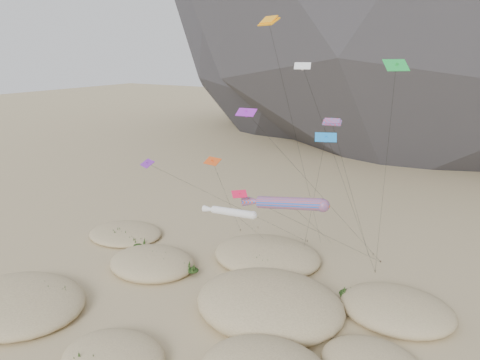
{
  "coord_description": "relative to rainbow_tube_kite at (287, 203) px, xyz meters",
  "views": [
    {
      "loc": [
        24.33,
        -33.19,
        26.94
      ],
      "look_at": [
        -2.95,
        12.0,
        12.07
      ],
      "focal_mm": 35.0,
      "sensor_mm": 36.0,
      "label": 1
    }
  ],
  "objects": [
    {
      "name": "dunes",
      "position": [
        -7.19,
        -2.12,
        -11.51
      ],
      "size": [
        51.36,
        37.17,
        4.58
      ],
      "color": "#CCB789",
      "rests_on": "ground"
    },
    {
      "name": "dune_grass",
      "position": [
        -5.64,
        -2.57,
        -11.42
      ],
      "size": [
        43.68,
        28.53,
        1.58
      ],
      "color": "black",
      "rests_on": "ground"
    },
    {
      "name": "multi_parafoil",
      "position": [
        1.72,
        7.21,
        6.92
      ],
      "size": [
        2.91,
        12.45,
        19.91
      ],
      "color": "#FF1A38",
      "rests_on": "ground"
    },
    {
      "name": "orange_parafoil",
      "position": [
        -6.74,
        8.55,
        17.3
      ],
      "size": [
        4.81,
        12.39,
        30.44
      ],
      "color": "#FF9A0D",
      "rests_on": "ground"
    },
    {
      "name": "rainbow_tube_kite",
      "position": [
        0.0,
        0.0,
        0.0
      ],
      "size": [
        9.09,
        21.4,
        13.28
      ],
      "color": "#FF491A",
      "rests_on": "ground"
    },
    {
      "name": "kite_stakes",
      "position": [
        -4.26,
        17.38,
        -12.12
      ],
      "size": [
        21.65,
        5.52,
        0.3
      ],
      "color": "#3F2D1E",
      "rests_on": "ground"
    },
    {
      "name": "white_tube_kite",
      "position": [
        -6.92,
        0.55,
        -2.37
      ],
      "size": [
        7.01,
        15.56,
        10.6
      ],
      "color": "white",
      "rests_on": "ground"
    },
    {
      "name": "delta_kites",
      "position": [
        -4.47,
        4.07,
        5.64
      ],
      "size": [
        31.14,
        21.43,
        25.96
      ],
      "color": "green",
      "rests_on": "ground"
    },
    {
      "name": "ground",
      "position": [
        -5.71,
        -6.56,
        -12.27
      ],
      "size": [
        500.0,
        500.0,
        0.0
      ],
      "primitive_type": "plane",
      "color": "#CCB789",
      "rests_on": "ground"
    }
  ]
}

